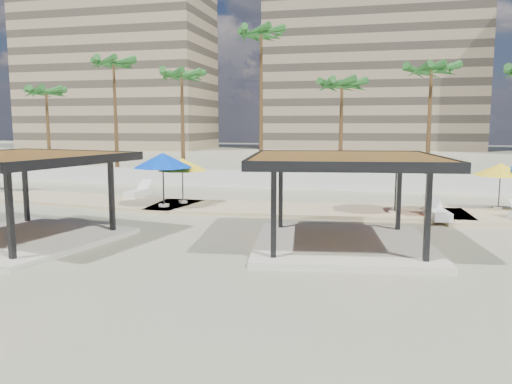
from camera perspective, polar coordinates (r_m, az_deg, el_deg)
ground at (r=19.36m, az=-3.60°, el=-5.48°), size 200.00×200.00×0.00m
promenade at (r=26.27m, az=5.60°, el=-1.87°), size 44.45×7.97×0.24m
boundary_wall at (r=34.66m, az=4.31°, el=1.36°), size 56.00×0.30×1.20m
building_west at (r=98.91m, az=-15.57°, el=13.72°), size 34.00×16.00×32.40m
building_mid at (r=96.50m, az=13.10°, el=13.36°), size 38.00×16.00×30.40m
pavilion_central at (r=18.16m, az=10.02°, el=-0.07°), size 7.47×7.47×3.34m
pavilion_west at (r=20.73m, az=-25.51°, el=0.24°), size 7.65×7.65×3.34m
umbrella_b at (r=27.27m, az=-8.42°, el=3.11°), size 2.94×2.94×2.43m
umbrella_c at (r=24.54m, az=15.77°, el=3.29°), size 3.93×3.93×2.87m
umbrella_e at (r=27.93m, az=26.18°, el=2.30°), size 3.04×3.04×2.31m
umbrella_f at (r=26.18m, az=-10.61°, el=3.56°), size 3.16×3.16×2.79m
lounger_a at (r=30.61m, az=-13.27°, el=-0.05°), size 0.83×2.35×0.88m
lounger_b at (r=24.32m, az=19.98°, el=-2.27°), size 1.11×2.45×0.89m
palm_a at (r=45.09m, az=-22.86°, el=10.19°), size 3.00×3.00×7.93m
palm_b at (r=42.34m, az=-15.95°, el=13.47°), size 3.00×3.00×10.10m
palm_c at (r=39.10m, az=-8.49°, el=12.63°), size 3.00×3.00×8.97m
palm_d at (r=38.38m, az=0.60°, el=16.88°), size 3.00×3.00×11.88m
palm_e at (r=36.57m, az=9.79°, el=11.59°), size 3.00×3.00×8.06m
palm_f at (r=36.90m, az=19.41°, el=12.59°), size 3.00×3.00×8.98m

